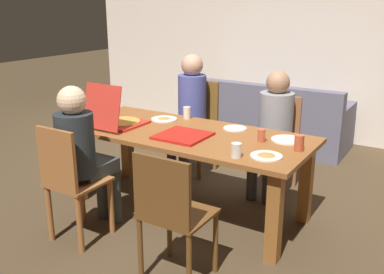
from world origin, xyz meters
TOP-DOWN VIEW (x-y plane):
  - ground_plane at (0.00, 0.00)m, footprint 20.00×20.00m
  - back_wall at (0.00, 2.81)m, footprint 6.68×0.12m
  - dining_table at (0.00, 0.00)m, footprint 2.14×0.93m
  - chair_0 at (-0.46, -0.90)m, footprint 0.39×0.40m
  - person_0 at (-0.46, -0.75)m, footprint 0.29×0.52m
  - chair_1 at (-0.46, 0.93)m, footprint 0.45×0.40m
  - person_1 at (-0.46, 0.79)m, footprint 0.30×0.49m
  - chair_2 at (0.48, 0.92)m, footprint 0.39×0.38m
  - person_2 at (0.48, 0.78)m, footprint 0.33×0.53m
  - chair_3 at (0.48, -0.94)m, footprint 0.43×0.39m
  - pizza_box_0 at (0.06, -0.13)m, footprint 0.39×0.39m
  - pizza_box_1 at (-0.62, -0.16)m, footprint 0.39×0.47m
  - plate_0 at (0.82, -0.22)m, footprint 0.23×0.23m
  - plate_1 at (0.32, 0.30)m, footprint 0.20×0.20m
  - plate_2 at (-0.39, 0.23)m, footprint 0.24×0.24m
  - plate_3 at (0.82, 0.23)m, footprint 0.26×0.26m
  - drinking_glass_0 at (0.64, -0.34)m, footprint 0.08×0.08m
  - drinking_glass_1 at (0.65, 0.09)m, footprint 0.06×0.06m
  - drinking_glass_2 at (-0.23, 0.38)m, footprint 0.07×0.07m
  - drinking_glass_3 at (0.98, 0.03)m, footprint 0.07×0.07m
  - couch at (-0.03, 2.17)m, footprint 1.81×0.78m

SIDE VIEW (x-z plane):
  - ground_plane at x=0.00m, z-range 0.00..0.00m
  - couch at x=-0.03m, z-range -0.12..0.71m
  - chair_0 at x=-0.46m, z-range 0.03..0.97m
  - chair_2 at x=0.48m, z-range 0.05..0.97m
  - chair_1 at x=-0.46m, z-range 0.04..1.01m
  - chair_3 at x=0.48m, z-range 0.07..0.98m
  - dining_table at x=0.00m, z-range 0.25..0.98m
  - person_2 at x=0.48m, z-range 0.11..1.30m
  - person_0 at x=-0.46m, z-range 0.10..1.32m
  - plate_1 at x=0.32m, z-range 0.73..0.75m
  - plate_3 at x=0.82m, z-range 0.73..0.75m
  - plate_2 at x=-0.39m, z-range 0.73..0.76m
  - plate_0 at x=0.82m, z-range 0.73..0.76m
  - pizza_box_0 at x=0.06m, z-range 0.73..0.75m
  - person_1 at x=-0.46m, z-range 0.11..1.39m
  - drinking_glass_1 at x=0.65m, z-range 0.73..0.84m
  - drinking_glass_0 at x=0.64m, z-range 0.73..0.84m
  - pizza_box_1 at x=-0.62m, z-range 0.59..0.99m
  - drinking_glass_2 at x=-0.23m, z-range 0.73..0.85m
  - drinking_glass_3 at x=0.98m, z-range 0.73..0.85m
  - back_wall at x=0.00m, z-range 0.00..2.89m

